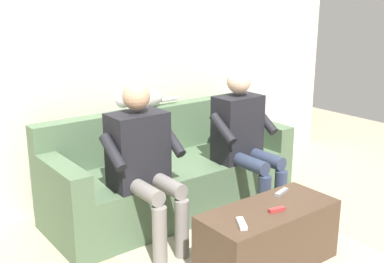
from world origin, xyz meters
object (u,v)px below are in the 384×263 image
object	(u,v)px
couch	(169,176)
person_left_seated	(244,135)
remote_white	(242,223)
remote_red	(277,210)
remote_gray	(282,192)
coffee_table	(268,237)
cat_on_backrest	(140,99)
person_right_seated	(143,157)

from	to	relation	value
couch	person_left_seated	size ratio (longest dim) A/B	1.77
remote_white	remote_red	xyz separation A→B (m)	(-0.30, -0.00, 0.00)
person_left_seated	remote_gray	world-z (taller)	person_left_seated
coffee_table	remote_white	bearing A→B (deg)	12.36
person_left_seated	coffee_table	bearing A→B (deg)	57.99
cat_on_backrest	person_left_seated	bearing A→B (deg)	131.27
person_right_seated	remote_gray	bearing A→B (deg)	137.06
person_right_seated	cat_on_backrest	world-z (taller)	person_right_seated
coffee_table	person_left_seated	world-z (taller)	person_left_seated
coffee_table	remote_gray	size ratio (longest dim) A/B	6.45
remote_gray	person_left_seated	bearing A→B (deg)	53.72
remote_gray	remote_white	world-z (taller)	same
cat_on_backrest	person_right_seated	bearing A→B (deg)	59.85
couch	cat_on_backrest	size ratio (longest dim) A/B	3.47
person_right_seated	coffee_table	bearing A→B (deg)	121.50
person_right_seated	cat_on_backrest	xyz separation A→B (m)	(-0.37, -0.64, 0.25)
remote_white	couch	bearing A→B (deg)	-163.11
person_left_seated	remote_white	world-z (taller)	person_left_seated
remote_red	remote_gray	bearing A→B (deg)	49.10
cat_on_backrest	couch	bearing A→B (deg)	110.48
person_left_seated	person_right_seated	world-z (taller)	person_left_seated
cat_on_backrest	remote_white	bearing A→B (deg)	82.09
cat_on_backrest	remote_red	bearing A→B (deg)	93.90
couch	person_right_seated	world-z (taller)	person_right_seated
couch	person_left_seated	xyz separation A→B (m)	(-0.47, 0.38, 0.36)
person_left_seated	remote_red	size ratio (longest dim) A/B	10.53
remote_red	coffee_table	bearing A→B (deg)	101.58
person_left_seated	remote_white	bearing A→B (deg)	46.57
remote_gray	remote_white	bearing A→B (deg)	-177.82
remote_red	cat_on_backrest	bearing A→B (deg)	106.45
couch	coffee_table	world-z (taller)	couch
couch	coffee_table	bearing A→B (deg)	90.00
remote_white	remote_red	size ratio (longest dim) A/B	1.26
remote_gray	person_right_seated	bearing A→B (deg)	120.97
remote_gray	couch	bearing A→B (deg)	86.85
person_right_seated	cat_on_backrest	size ratio (longest dim) A/B	1.96
remote_gray	remote_red	bearing A→B (deg)	-159.55
coffee_table	remote_white	xyz separation A→B (m)	(0.31, 0.07, 0.22)
coffee_table	person_right_seated	xyz separation A→B (m)	(0.47, -0.77, 0.44)
couch	remote_gray	world-z (taller)	couch
person_left_seated	remote_gray	xyz separation A→B (m)	(0.24, 0.64, -0.22)
person_left_seated	remote_gray	bearing A→B (deg)	69.82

